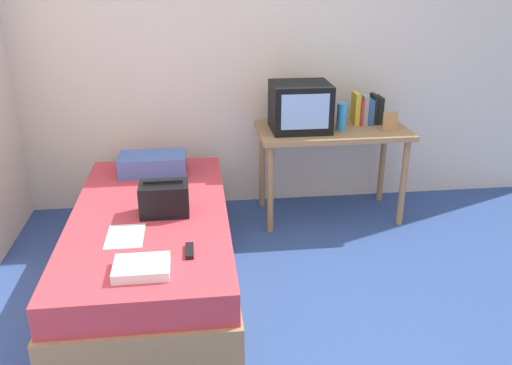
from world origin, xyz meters
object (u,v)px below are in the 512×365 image
desk (332,140)px  remote_dark (190,251)px  tv (300,107)px  folded_towel (142,268)px  picture_frame (390,121)px  magazine (125,236)px  water_bottle (342,117)px  handbag (164,199)px  bed (152,246)px  book_row (367,110)px  pillow (153,164)px

desk → remote_dark: size_ratio=7.44×
tv → folded_towel: tv is taller
picture_frame → magazine: (-1.90, -1.02, -0.33)m
desk → water_bottle: size_ratio=5.56×
water_bottle → magazine: water_bottle is taller
handbag → remote_dark: handbag is taller
water_bottle → bed: bearing=-152.2°
handbag → magazine: (-0.22, -0.29, -0.10)m
water_bottle → book_row: book_row is taller
bed → desk: bearing=30.4°
book_row → magazine: size_ratio=0.85×
bed → folded_towel: size_ratio=7.14×
bed → pillow: (-0.02, 0.69, 0.31)m
pillow → remote_dark: bearing=-77.8°
water_bottle → tv: bearing=171.7°
picture_frame → pillow: (-1.80, -0.01, -0.26)m
picture_frame → handbag: 1.85m
bed → book_row: size_ratio=8.08×
water_bottle → desk: bearing=132.2°
remote_dark → pillow: bearing=102.2°
tv → book_row: tv is taller
bed → handbag: handbag is taller
bed → magazine: size_ratio=6.90×
desk → handbag: 1.52m
book_row → desk: bearing=-160.1°
tv → pillow: (-1.12, -0.10, -0.37)m
bed → desk: desk is taller
folded_towel → pillow: bearing=91.1°
magazine → folded_towel: size_ratio=1.04×
magazine → remote_dark: 0.43m
bed → picture_frame: 2.00m
desk → handbag: (-1.27, -0.84, -0.07)m
desk → water_bottle: (0.05, -0.06, 0.20)m
desk → magazine: bearing=-142.8°
bed → water_bottle: water_bottle is taller
tv → magazine: tv is taller
tv → picture_frame: bearing=-8.0°
tv → handbag: bearing=-140.5°
pillow → magazine: size_ratio=1.68×
desk → remote_dark: 1.76m
handbag → folded_towel: 0.69m
book_row → remote_dark: (-1.42, -1.45, -0.36)m
magazine → tv: bearing=42.4°
picture_frame → book_row: bearing=119.0°
remote_dark → picture_frame: bearing=38.9°
remote_dark → folded_towel: folded_towel is taller
book_row → handbag: 1.85m
desk → pillow: desk is taller
bed → pillow: 0.76m
handbag → water_bottle: bearing=30.6°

